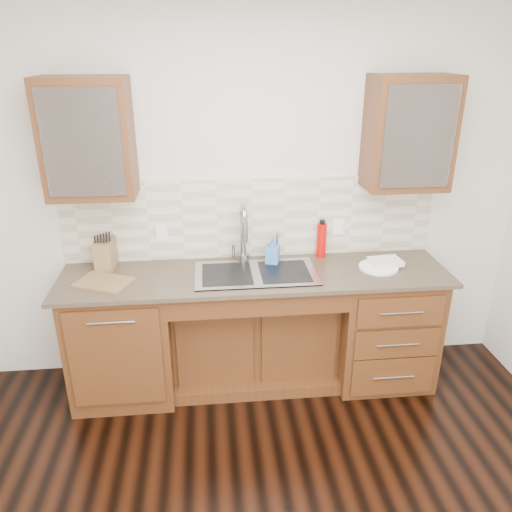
{
  "coord_description": "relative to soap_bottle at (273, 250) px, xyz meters",
  "views": [
    {
      "loc": [
        -0.32,
        -1.7,
        2.37
      ],
      "look_at": [
        0.0,
        1.4,
        1.05
      ],
      "focal_mm": 35.0,
      "sensor_mm": 36.0,
      "label": 1
    }
  ],
  "objects": [
    {
      "name": "backsplash",
      "position": [
        -0.14,
        0.16,
        0.19
      ],
      "size": [
        2.7,
        0.02,
        0.59
      ],
      "primitive_type": "cube",
      "color": "beige",
      "rests_on": "wall_back"
    },
    {
      "name": "cup_left_b",
      "position": [
        -1.08,
        0.0,
        0.76
      ],
      "size": [
        0.12,
        0.12,
        0.09
      ],
      "primitive_type": "imported",
      "rotation": [
        0.0,
        0.0,
        0.31
      ],
      "color": "white",
      "rests_on": "upper_cabinet_left"
    },
    {
      "name": "cup_left_a",
      "position": [
        -1.32,
        0.0,
        0.76
      ],
      "size": [
        0.13,
        0.13,
        0.1
      ],
      "primitive_type": "imported",
      "rotation": [
        0.0,
        0.0,
        0.0
      ],
      "color": "white",
      "rests_on": "upper_cabinet_left"
    },
    {
      "name": "sink",
      "position": [
        -0.14,
        -0.17,
        -0.19
      ],
      "size": [
        0.84,
        0.46,
        0.19
      ],
      "primitive_type": "cube",
      "color": "#9E9EA5",
      "rests_on": "countertop"
    },
    {
      "name": "knife_block",
      "position": [
        -1.18,
        0.04,
        0.0
      ],
      "size": [
        0.13,
        0.2,
        0.21
      ],
      "primitive_type": "cube",
      "rotation": [
        0.0,
        0.0,
        -0.09
      ],
      "color": "brown",
      "rests_on": "countertop"
    },
    {
      "name": "base_cabinet_left",
      "position": [
        -1.09,
        -0.14,
        -0.57
      ],
      "size": [
        0.7,
        0.62,
        0.88
      ],
      "primitive_type": "cube",
      "color": "#593014",
      "rests_on": "ground"
    },
    {
      "name": "water_bottle",
      "position": [
        0.38,
        0.09,
        0.03
      ],
      "size": [
        0.08,
        0.08,
        0.26
      ],
      "primitive_type": "cylinder",
      "rotation": [
        0.0,
        0.0,
        -0.21
      ],
      "color": "#C90604",
      "rests_on": "countertop"
    },
    {
      "name": "base_cabinet_right",
      "position": [
        0.81,
        -0.14,
        -0.57
      ],
      "size": [
        0.7,
        0.62,
        0.88
      ],
      "primitive_type": "cube",
      "color": "#593014",
      "rests_on": "ground"
    },
    {
      "name": "base_cabinet_center",
      "position": [
        -0.14,
        -0.05,
        -0.66
      ],
      "size": [
        1.2,
        0.44,
        0.7
      ],
      "primitive_type": "cube",
      "color": "#593014",
      "rests_on": "ground"
    },
    {
      "name": "wall_back",
      "position": [
        -0.14,
        0.22,
        0.34
      ],
      "size": [
        4.0,
        0.1,
        2.7
      ],
      "primitive_type": "cube",
      "color": "beige",
      "rests_on": "ground"
    },
    {
      "name": "upper_cabinet_right",
      "position": [
        0.91,
        0.0,
        0.81
      ],
      "size": [
        0.55,
        0.34,
        0.75
      ],
      "primitive_type": "cube",
      "color": "#593014",
      "rests_on": "wall_back"
    },
    {
      "name": "upper_cabinet_left",
      "position": [
        -1.19,
        0.0,
        0.81
      ],
      "size": [
        0.55,
        0.34,
        0.75
      ],
      "primitive_type": "cube",
      "color": "#593014",
      "rests_on": "wall_back"
    },
    {
      "name": "dish_towel",
      "position": [
        0.8,
        -0.12,
        -0.07
      ],
      "size": [
        0.24,
        0.18,
        0.04
      ],
      "primitive_type": "cube",
      "rotation": [
        0.0,
        0.0,
        0.11
      ],
      "color": "white",
      "rests_on": "plate"
    },
    {
      "name": "cutting_board",
      "position": [
        -1.16,
        -0.21,
        -0.09
      ],
      "size": [
        0.42,
        0.36,
        0.02
      ],
      "primitive_type": "cube",
      "rotation": [
        0.0,
        0.0,
        -0.42
      ],
      "color": "brown",
      "rests_on": "countertop"
    },
    {
      "name": "filter_tap",
      "position": [
        0.04,
        0.07,
        0.02
      ],
      "size": [
        0.02,
        0.02,
        0.24
      ],
      "primitive_type": "cylinder",
      "color": "#999993",
      "rests_on": "countertop"
    },
    {
      "name": "outlet_right",
      "position": [
        0.51,
        0.15,
        0.11
      ],
      "size": [
        0.08,
        0.01,
        0.12
      ],
      "primitive_type": "cube",
      "color": "white",
      "rests_on": "backsplash"
    },
    {
      "name": "cup_right_b",
      "position": [
        1.02,
        0.0,
        0.75
      ],
      "size": [
        0.11,
        0.11,
        0.08
      ],
      "primitive_type": "imported",
      "rotation": [
        0.0,
        0.0,
        -0.24
      ],
      "color": "white",
      "rests_on": "upper_cabinet_right"
    },
    {
      "name": "cup_right_a",
      "position": [
        0.76,
        0.0,
        0.76
      ],
      "size": [
        0.14,
        0.14,
        0.1
      ],
      "primitive_type": "imported",
      "rotation": [
        0.0,
        0.0,
        0.14
      ],
      "color": "white",
      "rests_on": "upper_cabinet_right"
    },
    {
      "name": "soap_bottle",
      "position": [
        0.0,
        0.0,
        0.0
      ],
      "size": [
        0.12,
        0.12,
        0.2
      ],
      "primitive_type": "imported",
      "rotation": [
        0.0,
        0.0,
        -0.32
      ],
      "color": "#3C73BD",
      "rests_on": "countertop"
    },
    {
      "name": "faucet",
      "position": [
        -0.21,
        0.06,
        0.1
      ],
      "size": [
        0.04,
        0.04,
        0.4
      ],
      "primitive_type": "cylinder",
      "color": "#999993",
      "rests_on": "countertop"
    },
    {
      "name": "countertop",
      "position": [
        -0.14,
        -0.15,
        -0.12
      ],
      "size": [
        2.7,
        0.65,
        0.03
      ],
      "primitive_type": "cube",
      "color": "#84705B",
      "rests_on": "base_cabinet_left"
    },
    {
      "name": "plate",
      "position": [
        0.74,
        -0.16,
        -0.09
      ],
      "size": [
        0.36,
        0.36,
        0.02
      ],
      "primitive_type": "cylinder",
      "rotation": [
        0.0,
        0.0,
        -0.36
      ],
      "color": "white",
      "rests_on": "countertop"
    },
    {
      "name": "outlet_left",
      "position": [
        -0.79,
        0.15,
        0.11
      ],
      "size": [
        0.08,
        0.01,
        0.12
      ],
      "primitive_type": "cube",
      "color": "white",
      "rests_on": "backsplash"
    }
  ]
}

